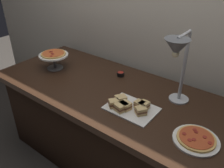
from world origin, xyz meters
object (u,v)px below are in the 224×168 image
object	(u,v)px
sandwich_platter	(130,106)
pizza_plate_front	(196,139)
heat_lamp	(178,54)
pizza_plate_center	(54,56)
sauce_cup_near	(121,74)

from	to	relation	value
sandwich_platter	pizza_plate_front	bearing A→B (deg)	-2.70
heat_lamp	pizza_plate_center	world-z (taller)	heat_lamp
heat_lamp	pizza_plate_center	distance (m)	1.14
pizza_plate_front	sauce_cup_near	size ratio (longest dim) A/B	4.16
pizza_plate_center	pizza_plate_front	bearing A→B (deg)	-5.66
heat_lamp	pizza_plate_front	size ratio (longest dim) A/B	1.98
pizza_plate_front	sandwich_platter	world-z (taller)	sandwich_platter
pizza_plate_front	sauce_cup_near	bearing A→B (deg)	154.71
heat_lamp	sauce_cup_near	world-z (taller)	heat_lamp
sandwich_platter	sauce_cup_near	world-z (taller)	sandwich_platter
heat_lamp	sandwich_platter	size ratio (longest dim) A/B	1.54
sandwich_platter	sauce_cup_near	size ratio (longest dim) A/B	5.35
pizza_plate_center	sauce_cup_near	size ratio (longest dim) A/B	4.12
heat_lamp	sauce_cup_near	xyz separation A→B (m)	(-0.55, 0.19, -0.38)
pizza_plate_front	sandwich_platter	xyz separation A→B (m)	(-0.47, 0.02, 0.01)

